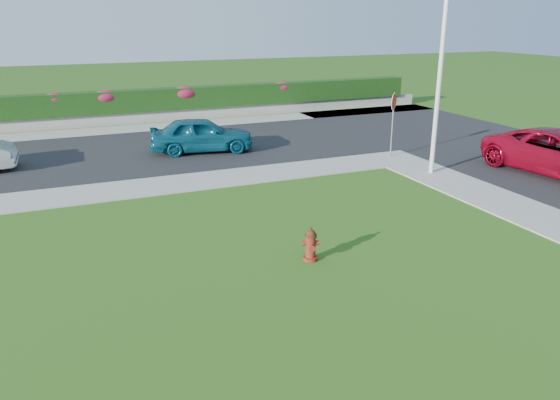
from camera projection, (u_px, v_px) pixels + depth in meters
name	position (u px, v px, depth m)	size (l,w,h in m)	color
ground	(355.00, 298.00, 10.82)	(120.00, 120.00, 0.00)	black
street_far	(60.00, 159.00, 21.18)	(26.00, 8.00, 0.04)	black
sidewalk_far	(30.00, 200.00, 16.45)	(24.00, 2.00, 0.04)	gray
curb_corner	(394.00, 159.00, 21.24)	(2.00, 2.00, 0.04)	gray
sidewalk_beyond	(142.00, 128.00, 27.01)	(34.00, 2.00, 0.04)	gray
retaining_wall	(137.00, 117.00, 28.23)	(34.00, 0.40, 0.60)	gray
hedge	(135.00, 101.00, 28.05)	(32.00, 0.90, 1.10)	black
fire_hydrant	(311.00, 245.00, 12.37)	(0.41, 0.39, 0.79)	#51190C
sedan_teal	(202.00, 135.00, 22.05)	(1.66, 4.13, 1.41)	#0D4E65
utility_pole	(439.00, 83.00, 18.34)	(0.16, 0.16, 6.33)	silver
stop_sign	(393.00, 110.00, 20.96)	(0.54, 0.46, 2.53)	slate
flower_clump_c	(54.00, 99.00, 26.44)	(1.14, 0.73, 0.57)	#A51C3A
flower_clump_d	(105.00, 97.00, 27.33)	(1.34, 0.86, 0.67)	#A51C3A
flower_clump_e	(184.00, 93.00, 28.82)	(1.43, 0.92, 0.72)	#A51C3A
flower_clump_f	(282.00, 87.00, 30.87)	(1.20, 0.77, 0.60)	#A51C3A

